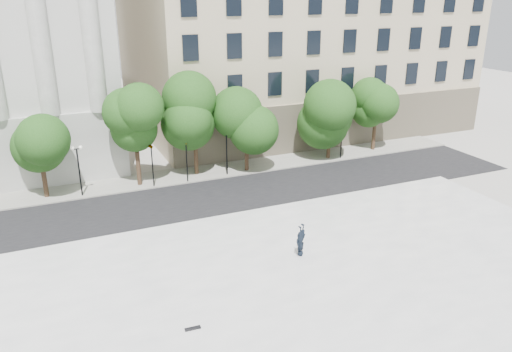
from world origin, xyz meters
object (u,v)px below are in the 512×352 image
object	(u,v)px
skateboard	(193,328)
traffic_light_east	(186,141)
traffic_light_west	(151,145)
person_lying	(300,251)

from	to	relation	value
skateboard	traffic_light_east	bearing A→B (deg)	77.88
skateboard	traffic_light_west	bearing A→B (deg)	85.91
traffic_light_west	traffic_light_east	bearing A→B (deg)	0.00
skateboard	person_lying	bearing A→B (deg)	31.10
person_lying	traffic_light_west	bearing A→B (deg)	78.48
traffic_light_east	skateboard	bearing A→B (deg)	-105.50
person_lying	skateboard	xyz separation A→B (m)	(-7.84, -4.12, -0.23)
traffic_light_west	skateboard	size ratio (longest dim) A/B	5.54
traffic_light_west	person_lying	size ratio (longest dim) A/B	2.09
traffic_light_west	traffic_light_east	distance (m)	2.88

